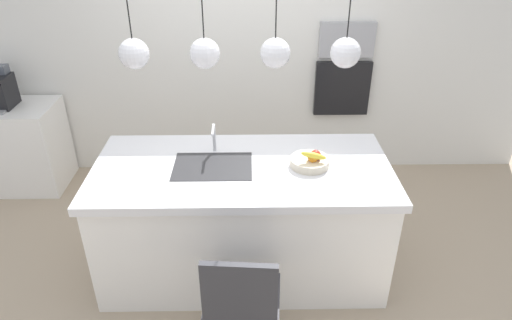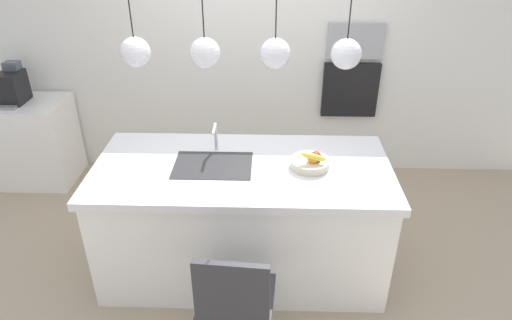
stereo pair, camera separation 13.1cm
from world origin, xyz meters
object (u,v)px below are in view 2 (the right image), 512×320
(chair_near, at_px, (235,299))
(oven, at_px, (350,90))
(fruit_bowl, at_px, (311,162))
(microwave, at_px, (355,40))
(coffee_machine, at_px, (13,86))

(chair_near, bearing_deg, oven, 67.55)
(fruit_bowl, distance_m, microwave, 1.73)
(microwave, xyz_separation_m, oven, (0.00, 0.00, -0.50))
(fruit_bowl, xyz_separation_m, oven, (0.52, 1.59, -0.05))
(coffee_machine, bearing_deg, oven, 5.14)
(microwave, bearing_deg, fruit_bowl, -108.06)
(coffee_machine, xyz_separation_m, chair_near, (2.29, -2.14, -0.53))
(fruit_bowl, height_order, coffee_machine, coffee_machine)
(oven, relative_size, chair_near, 0.63)
(fruit_bowl, xyz_separation_m, coffee_machine, (-2.78, 1.29, 0.06))
(fruit_bowl, distance_m, coffee_machine, 3.07)
(microwave, height_order, oven, microwave)
(oven, bearing_deg, microwave, 0.00)
(chair_near, bearing_deg, microwave, 67.55)
(coffee_machine, height_order, microwave, microwave)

